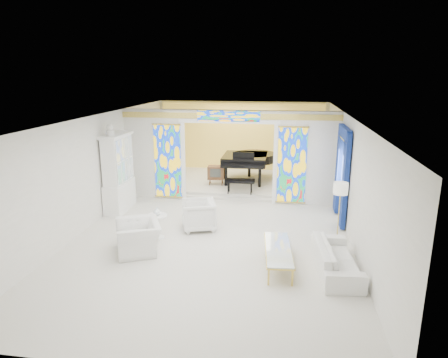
% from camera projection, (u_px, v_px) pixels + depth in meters
% --- Properties ---
extents(floor, '(12.00, 12.00, 0.00)m').
position_uv_depth(floor, '(219.00, 222.00, 11.44)').
color(floor, silver).
rests_on(floor, ground).
extents(ceiling, '(7.00, 12.00, 0.02)m').
position_uv_depth(ceiling, '(219.00, 117.00, 10.67)').
color(ceiling, white).
rests_on(ceiling, wall_back).
extents(wall_back, '(7.00, 0.02, 3.00)m').
position_uv_depth(wall_back, '(242.00, 138.00, 16.79)').
color(wall_back, silver).
rests_on(wall_back, floor).
extents(wall_front, '(7.00, 0.02, 3.00)m').
position_uv_depth(wall_front, '(147.00, 277.00, 5.32)').
color(wall_front, silver).
rests_on(wall_front, floor).
extents(wall_left, '(0.02, 12.00, 3.00)m').
position_uv_depth(wall_left, '(100.00, 167.00, 11.56)').
color(wall_left, silver).
rests_on(wall_left, floor).
extents(wall_right, '(0.02, 12.00, 3.00)m').
position_uv_depth(wall_right, '(349.00, 176.00, 10.55)').
color(wall_right, silver).
rests_on(wall_right, floor).
extents(partition_wall, '(7.00, 0.22, 3.00)m').
position_uv_depth(partition_wall, '(229.00, 152.00, 12.92)').
color(partition_wall, silver).
rests_on(partition_wall, floor).
extents(stained_glass_left, '(0.90, 0.04, 2.40)m').
position_uv_depth(stained_glass_left, '(168.00, 161.00, 13.20)').
color(stained_glass_left, gold).
rests_on(stained_glass_left, partition_wall).
extents(stained_glass_right, '(0.90, 0.04, 2.40)m').
position_uv_depth(stained_glass_right, '(292.00, 165.00, 12.62)').
color(stained_glass_right, gold).
rests_on(stained_glass_right, partition_wall).
extents(stained_glass_transom, '(2.00, 0.04, 0.34)m').
position_uv_depth(stained_glass_transom, '(229.00, 116.00, 12.52)').
color(stained_glass_transom, gold).
rests_on(stained_glass_transom, partition_wall).
extents(alcove_platform, '(6.80, 3.80, 0.18)m').
position_uv_depth(alcove_platform, '(236.00, 182.00, 15.34)').
color(alcove_platform, silver).
rests_on(alcove_platform, floor).
extents(gold_curtain_back, '(6.70, 0.10, 2.90)m').
position_uv_depth(gold_curtain_back, '(242.00, 138.00, 16.67)').
color(gold_curtain_back, '#FEE658').
rests_on(gold_curtain_back, wall_back).
extents(chandelier, '(0.48, 0.48, 0.30)m').
position_uv_depth(chandelier, '(242.00, 118.00, 14.58)').
color(chandelier, gold).
rests_on(chandelier, ceiling).
extents(blue_drapes, '(0.14, 1.85, 2.65)m').
position_uv_depth(blue_drapes, '(342.00, 167.00, 11.22)').
color(blue_drapes, navy).
rests_on(blue_drapes, wall_right).
extents(china_cabinet, '(0.56, 1.46, 2.72)m').
position_uv_depth(china_cabinet, '(118.00, 173.00, 12.17)').
color(china_cabinet, white).
rests_on(china_cabinet, floor).
extents(armchair_left, '(1.37, 1.44, 0.74)m').
position_uv_depth(armchair_left, '(138.00, 237.00, 9.46)').
color(armchair_left, silver).
rests_on(armchair_left, floor).
extents(armchair_right, '(1.10, 1.08, 0.80)m').
position_uv_depth(armchair_right, '(199.00, 215.00, 10.82)').
color(armchair_right, silver).
rests_on(armchair_right, floor).
extents(sofa, '(0.96, 2.12, 0.60)m').
position_uv_depth(sofa, '(336.00, 258.00, 8.53)').
color(sofa, white).
rests_on(sofa, floor).
extents(side_table, '(0.61, 0.61, 0.63)m').
position_uv_depth(side_table, '(157.00, 223.00, 10.21)').
color(side_table, white).
rests_on(side_table, floor).
extents(vase, '(0.26, 0.26, 0.21)m').
position_uv_depth(vase, '(157.00, 211.00, 10.13)').
color(vase, white).
rests_on(vase, side_table).
extents(coffee_table, '(0.71, 1.89, 0.41)m').
position_uv_depth(coffee_table, '(278.00, 250.00, 8.75)').
color(coffee_table, white).
rests_on(coffee_table, floor).
extents(floor_lamp, '(0.39, 0.39, 1.49)m').
position_uv_depth(floor_lamp, '(341.00, 191.00, 9.99)').
color(floor_lamp, gold).
rests_on(floor_lamp, floor).
extents(grand_piano, '(1.93, 3.03, 1.22)m').
position_uv_depth(grand_piano, '(249.00, 159.00, 14.98)').
color(grand_piano, black).
rests_on(grand_piano, alcove_platform).
extents(tv_console, '(0.62, 0.44, 0.69)m').
position_uv_depth(tv_console, '(216.00, 173.00, 14.51)').
color(tv_console, brown).
rests_on(tv_console, alcove_platform).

